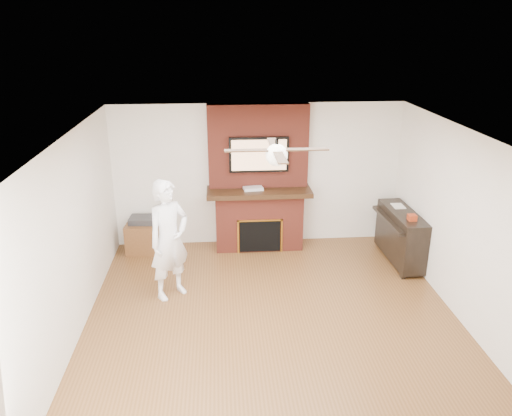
{
  "coord_description": "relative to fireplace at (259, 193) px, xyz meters",
  "views": [
    {
      "loc": [
        -0.67,
        -5.58,
        3.77
      ],
      "look_at": [
        -0.17,
        0.9,
        1.33
      ],
      "focal_mm": 35.0,
      "sensor_mm": 36.0,
      "label": 1
    }
  ],
  "objects": [
    {
      "name": "cable_box",
      "position": [
        -0.1,
        -0.1,
        0.11
      ],
      "size": [
        0.35,
        0.23,
        0.05
      ],
      "primitive_type": "cube",
      "rotation": [
        0.0,
        0.0,
        0.15
      ],
      "color": "silver",
      "rests_on": "fireplace"
    },
    {
      "name": "candle_cream",
      "position": [
        0.07,
        -0.16,
        -0.93
      ],
      "size": [
        0.08,
        0.08,
        0.12
      ],
      "primitive_type": "cylinder",
      "color": "beige",
      "rests_on": "ground"
    },
    {
      "name": "room_shell",
      "position": [
        0.0,
        -2.55,
        0.25
      ],
      "size": [
        5.36,
        5.86,
        2.86
      ],
      "color": "brown",
      "rests_on": "ground"
    },
    {
      "name": "candle_green",
      "position": [
        -0.12,
        -0.17,
        -0.95
      ],
      "size": [
        0.07,
        0.07,
        0.09
      ],
      "primitive_type": "cylinder",
      "color": "#376D2B",
      "rests_on": "ground"
    },
    {
      "name": "fireplace",
      "position": [
        0.0,
        0.0,
        0.0
      ],
      "size": [
        1.78,
        0.64,
        2.5
      ],
      "color": "maroon",
      "rests_on": "ground"
    },
    {
      "name": "person",
      "position": [
        -1.4,
        -1.63,
        -0.12
      ],
      "size": [
        0.77,
        0.74,
        1.76
      ],
      "primitive_type": "imported",
      "rotation": [
        0.0,
        0.0,
        0.7
      ],
      "color": "white",
      "rests_on": "ground"
    },
    {
      "name": "tv",
      "position": [
        0.0,
        -0.05,
        0.68
      ],
      "size": [
        1.0,
        0.08,
        0.6
      ],
      "color": "black",
      "rests_on": "fireplace"
    },
    {
      "name": "ceiling_fan",
      "position": [
        -0.0,
        -2.55,
        1.34
      ],
      "size": [
        1.21,
        1.21,
        0.31
      ],
      "color": "black",
      "rests_on": "room_shell"
    },
    {
      "name": "piano",
      "position": [
        2.29,
        -0.8,
        -0.53
      ],
      "size": [
        0.54,
        1.35,
        0.97
      ],
      "rotation": [
        0.0,
        0.0,
        0.03
      ],
      "color": "black",
      "rests_on": "ground"
    },
    {
      "name": "side_table",
      "position": [
        -2.01,
        -0.07,
        -0.71
      ],
      "size": [
        0.58,
        0.58,
        0.63
      ],
      "rotation": [
        0.0,
        0.0,
        -0.07
      ],
      "color": "brown",
      "rests_on": "ground"
    },
    {
      "name": "candle_orange",
      "position": [
        -0.17,
        -0.22,
        -0.93
      ],
      "size": [
        0.07,
        0.07,
        0.12
      ],
      "primitive_type": "cylinder",
      "color": "#C66217",
      "rests_on": "ground"
    },
    {
      "name": "candle_blue",
      "position": [
        0.25,
        -0.2,
        -0.96
      ],
      "size": [
        0.06,
        0.06,
        0.07
      ],
      "primitive_type": "cylinder",
      "color": "#3A67AE",
      "rests_on": "ground"
    }
  ]
}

